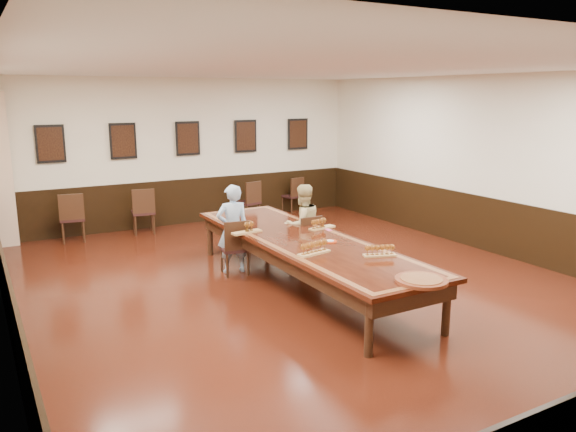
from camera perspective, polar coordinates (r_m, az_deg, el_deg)
floor at (r=8.54m, az=1.67°, el=-7.26°), size 8.00×10.00×0.02m
ceiling at (r=8.06m, az=1.82°, el=14.86°), size 8.00×10.00×0.02m
wall_back at (r=12.66m, az=-10.21°, el=6.43°), size 8.00×0.02×3.20m
wall_right at (r=10.78m, az=20.34°, el=4.87°), size 0.02×10.00×3.20m
chair_man at (r=9.05m, az=-5.45°, el=-3.10°), size 0.49×0.52×0.91m
chair_woman at (r=9.42m, az=1.78°, el=-2.52°), size 0.42×0.46×0.88m
spare_chair_a at (r=11.79m, az=-21.08°, el=-0.09°), size 0.53×0.56×0.98m
spare_chair_b at (r=12.02m, az=-14.51°, el=0.53°), size 0.52×0.56×0.96m
spare_chair_c at (r=12.81m, az=-4.08°, el=1.53°), size 0.53×0.56×0.93m
spare_chair_d at (r=13.73m, az=0.43°, el=2.18°), size 0.49×0.52×0.88m
person_man at (r=9.08m, az=-5.65°, el=-1.31°), size 0.57×0.42×1.45m
person_woman at (r=9.44m, az=1.48°, el=-0.93°), size 0.70×0.55×1.38m
pink_phone at (r=8.85m, az=4.12°, el=-1.41°), size 0.09×0.15×0.01m
wainscoting at (r=8.39m, az=1.69°, el=-3.97°), size 8.00×10.00×1.00m
conference_table at (r=8.36m, az=1.70°, el=-3.24°), size 1.40×5.00×0.76m
posters at (r=12.57m, az=-10.15°, el=7.77°), size 6.14×0.04×0.74m
flight_a at (r=8.65m, az=-4.13°, el=-1.21°), size 0.49×0.19×0.18m
flight_b at (r=8.91m, az=3.34°, el=-0.82°), size 0.48×0.22×0.17m
flight_c at (r=7.50m, az=2.66°, el=-3.29°), size 0.50×0.24×0.18m
flight_d at (r=7.50m, az=9.30°, el=-3.52°), size 0.45×0.27×0.16m
red_plate_grp at (r=8.15m, az=4.29°, el=-2.59°), size 0.20×0.20×0.03m
carved_platter at (r=6.61m, az=13.39°, el=-6.36°), size 0.63×0.63×0.05m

